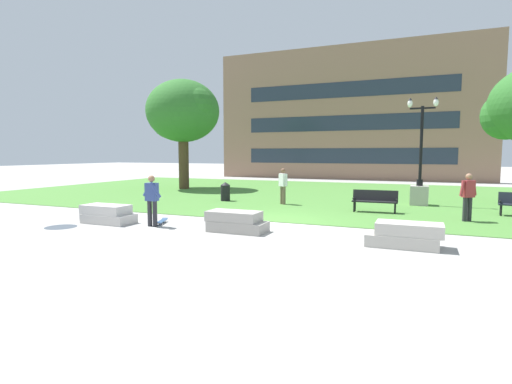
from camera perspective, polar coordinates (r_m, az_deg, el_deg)
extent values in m
plane|color=#A3A09B|center=(14.23, 2.46, -4.32)|extent=(140.00, 140.00, 0.00)
cube|color=#4C8438|center=(23.77, 10.90, -0.41)|extent=(40.00, 20.00, 0.02)
cube|color=#BCB7B2|center=(14.91, -20.27, -3.58)|extent=(1.80, 0.90, 0.32)
cube|color=beige|center=(14.95, -20.66, -2.33)|extent=(1.66, 0.83, 0.32)
cube|color=#9E9991|center=(12.50, -2.61, -4.96)|extent=(1.80, 0.90, 0.32)
cube|color=#A6A098|center=(12.51, -3.17, -3.47)|extent=(1.66, 0.83, 0.32)
cube|color=#B2ADA3|center=(11.21, 20.09, -6.52)|extent=(1.80, 0.90, 0.32)
cube|color=#BBB6AB|center=(11.15, 21.03, -4.95)|extent=(1.66, 0.83, 0.32)
cylinder|color=#28282D|center=(13.84, -14.94, -2.98)|extent=(0.15, 0.15, 0.86)
cylinder|color=#28282D|center=(13.73, -14.24, -3.03)|extent=(0.15, 0.15, 0.86)
cube|color=#334784|center=(13.70, -14.67, 0.01)|extent=(0.42, 0.27, 0.60)
cylinder|color=#334784|center=(13.96, -15.17, 0.41)|extent=(0.41, 0.13, 0.51)
cylinder|color=#334784|center=(13.42, -14.16, 0.24)|extent=(0.41, 0.13, 0.51)
sphere|color=#9E7051|center=(13.66, -14.71, 1.85)|extent=(0.22, 0.22, 0.22)
cube|color=#2D4C75|center=(14.25, -13.40, -4.10)|extent=(0.45, 0.82, 0.02)
cube|color=#2D4C75|center=(14.67, -12.89, -3.74)|extent=(0.23, 0.18, 0.06)
cube|color=#2D4C75|center=(13.82, -13.95, -4.33)|extent=(0.23, 0.18, 0.06)
cylinder|color=silver|center=(14.50, -13.56, -4.18)|extent=(0.05, 0.06, 0.06)
cylinder|color=silver|center=(14.43, -12.72, -4.20)|extent=(0.05, 0.06, 0.06)
cylinder|color=silver|center=(14.08, -14.09, -4.47)|extent=(0.05, 0.06, 0.06)
cylinder|color=silver|center=(14.02, -13.23, -4.50)|extent=(0.05, 0.06, 0.06)
cylinder|color=#47515B|center=(14.77, -26.10, -4.51)|extent=(1.01, 1.01, 0.01)
cube|color=black|center=(17.05, 16.59, -1.34)|extent=(1.81, 0.50, 0.05)
cube|color=black|center=(17.27, 16.67, -0.49)|extent=(1.80, 0.19, 0.46)
cube|color=black|center=(17.11, 13.79, -0.84)|extent=(0.07, 0.40, 0.04)
cube|color=black|center=(16.99, 19.42, -1.04)|extent=(0.07, 0.40, 0.04)
cylinder|color=black|center=(16.99, 13.83, -2.08)|extent=(0.07, 0.07, 0.41)
cylinder|color=black|center=(16.88, 19.23, -2.29)|extent=(0.07, 0.07, 0.41)
cylinder|color=black|center=(17.31, 13.96, -1.95)|extent=(0.07, 0.07, 0.41)
cylinder|color=black|center=(17.19, 19.27, -2.15)|extent=(0.07, 0.07, 0.41)
cube|color=black|center=(18.24, 31.52, -1.12)|extent=(0.10, 0.40, 0.04)
cylinder|color=black|center=(18.13, 31.61, -2.28)|extent=(0.07, 0.07, 0.41)
cylinder|color=black|center=(18.44, 31.56, -2.16)|extent=(0.07, 0.07, 0.41)
cube|color=#ADA89E|center=(20.22, 22.28, -0.45)|extent=(0.80, 0.80, 0.90)
cylinder|color=black|center=(20.17, 22.34, 1.25)|extent=(0.28, 0.28, 0.30)
cylinder|color=black|center=(20.13, 22.52, 6.05)|extent=(0.14, 0.14, 3.68)
cube|color=black|center=(20.23, 22.71, 10.99)|extent=(1.10, 0.08, 0.08)
ellipsoid|color=white|center=(20.27, 21.14, 11.72)|extent=(0.22, 0.22, 0.36)
cone|color=black|center=(20.29, 21.16, 12.27)|extent=(0.20, 0.20, 0.13)
ellipsoid|color=white|center=(20.26, 24.32, 11.60)|extent=(0.22, 0.22, 0.36)
cone|color=black|center=(20.28, 24.34, 12.15)|extent=(0.20, 0.20, 0.13)
sphere|color=#2D6B28|center=(23.08, 32.21, 9.24)|extent=(2.34, 2.34, 2.34)
cylinder|color=#4C3823|center=(27.75, -10.29, 4.51)|extent=(0.69, 0.69, 3.91)
ellipsoid|color=#2D6B28|center=(27.89, -10.41, 11.32)|extent=(4.91, 4.91, 4.18)
sphere|color=#2D6B28|center=(29.00, -12.12, 10.08)|extent=(2.70, 2.70, 2.70)
sphere|color=#2D6B28|center=(26.85, -8.77, 12.10)|extent=(2.46, 2.46, 2.46)
cylinder|color=black|center=(20.39, -4.40, -0.14)|extent=(0.48, 0.48, 0.80)
cone|color=black|center=(20.34, -4.41, 1.20)|extent=(0.49, 0.49, 0.16)
cylinder|color=brown|center=(18.93, 4.03, -0.49)|extent=(0.15, 0.15, 0.86)
cylinder|color=brown|center=(19.10, 3.70, -0.43)|extent=(0.15, 0.15, 0.86)
cube|color=white|center=(18.95, 3.88, 1.74)|extent=(0.46, 0.44, 0.60)
cylinder|color=white|center=(18.76, 4.33, 1.77)|extent=(0.18, 0.18, 0.56)
cylinder|color=white|center=(19.15, 3.43, 1.85)|extent=(0.18, 0.18, 0.56)
sphere|color=brown|center=(18.93, 3.89, 3.06)|extent=(0.22, 0.22, 0.22)
cylinder|color=#28282D|center=(16.18, 28.21, -2.17)|extent=(0.15, 0.15, 0.86)
cylinder|color=#28282D|center=(16.04, 27.68, -2.21)|extent=(0.15, 0.15, 0.86)
cube|color=maroon|center=(16.04, 28.06, 0.40)|extent=(0.46, 0.43, 0.60)
cylinder|color=maroon|center=(16.26, 28.74, 0.53)|extent=(0.22, 0.20, 0.56)
cylinder|color=maroon|center=(15.81, 27.38, 0.47)|extent=(0.22, 0.20, 0.56)
sphere|color=#9E7051|center=(16.01, 28.13, 1.97)|extent=(0.22, 0.22, 0.22)
cube|color=#8E6B56|center=(38.43, 12.79, 10.92)|extent=(24.99, 1.00, 12.24)
cube|color=#232D3D|center=(37.75, 12.52, 5.07)|extent=(18.75, 0.03, 1.40)
cube|color=#232D3D|center=(37.85, 12.62, 9.61)|extent=(18.75, 0.03, 1.40)
cube|color=#232D3D|center=(38.18, 12.72, 14.10)|extent=(18.75, 0.03, 1.40)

